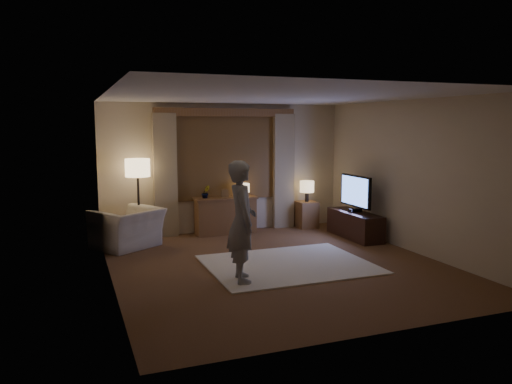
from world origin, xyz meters
name	(u,v)px	position (x,y,z in m)	size (l,w,h in m)	color
room	(267,177)	(0.00, 0.50, 1.33)	(5.04, 5.54, 2.64)	brown
rug	(288,264)	(0.15, -0.04, 0.01)	(2.50, 2.00, 0.02)	white
sideboard	(225,216)	(-0.09, 2.50, 0.35)	(1.20, 0.40, 0.70)	brown
picture_frame	(225,194)	(-0.09, 2.50, 0.80)	(0.16, 0.02, 0.20)	brown
plant	(206,193)	(-0.49, 2.50, 0.85)	(0.17, 0.13, 0.30)	#999999
table_lamp_sideboard	(244,188)	(0.31, 2.50, 0.90)	(0.22, 0.22, 0.30)	black
floor_lamp	(138,172)	(-1.81, 2.39, 1.30)	(0.45, 0.45, 1.55)	black
armchair	(127,228)	(-2.07, 1.98, 0.35)	(1.07, 0.94, 0.70)	beige
side_table	(307,215)	(1.70, 2.45, 0.28)	(0.40, 0.40, 0.56)	brown
table_lamp_side	(307,187)	(1.70, 2.45, 0.87)	(0.30, 0.30, 0.44)	black
tv_stand	(355,225)	(2.15, 1.26, 0.25)	(0.45, 1.40, 0.50)	black
tv	(356,192)	(2.15, 1.26, 0.89)	(0.24, 0.99, 0.71)	black
person	(242,221)	(-0.80, -0.57, 0.86)	(0.61, 0.40, 1.68)	gray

